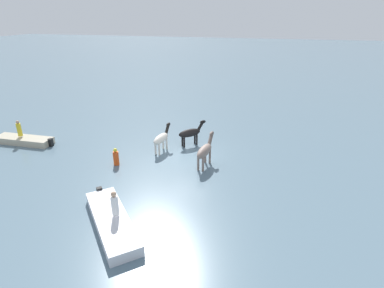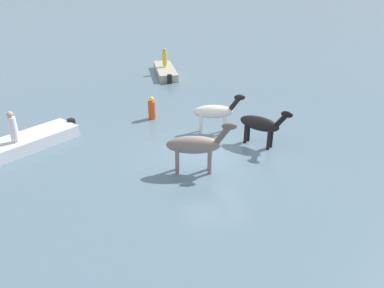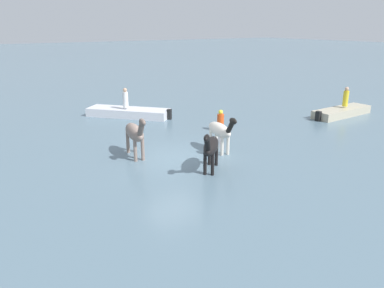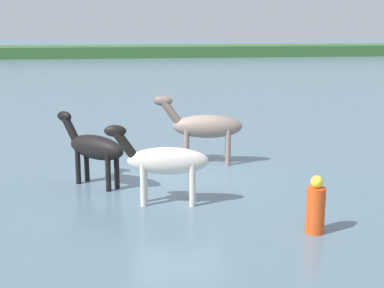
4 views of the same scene
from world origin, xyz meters
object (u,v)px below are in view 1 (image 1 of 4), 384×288
object	(u,v)px
horse_dark_mare	(191,133)
boat_launch_far	(24,141)
horse_dun_straggler	(205,151)
person_helmsman_aft	(115,204)
boat_tender_starboard	(112,222)
buoy_channel_marker	(116,157)
horse_lead	(161,138)
person_boatman_standing	(19,129)

from	to	relation	value
horse_dark_mare	boat_launch_far	xyz separation A→B (m)	(3.00, -12.08, -0.80)
horse_dun_straggler	person_helmsman_aft	xyz separation A→B (m)	(6.87, -2.51, 0.08)
boat_tender_starboard	boat_launch_far	distance (m)	13.13
horse_dun_straggler	buoy_channel_marker	size ratio (longest dim) A/B	2.21
horse_dun_straggler	buoy_channel_marker	xyz separation A→B (m)	(1.34, -5.51, -0.56)
horse_lead	person_helmsman_aft	world-z (taller)	person_helmsman_aft
horse_dark_mare	person_helmsman_aft	bearing A→B (deg)	-140.10
horse_dun_straggler	horse_dark_mare	bearing A→B (deg)	39.35
horse_lead	person_helmsman_aft	distance (m)	8.32
boat_launch_far	boat_tender_starboard	bearing A→B (deg)	145.70
person_helmsman_aft	horse_dun_straggler	bearing A→B (deg)	159.96
horse_dun_straggler	person_boatman_standing	bearing A→B (deg)	98.64
horse_lead	person_helmsman_aft	size ratio (longest dim) A/B	1.94
horse_dark_mare	boat_launch_far	distance (m)	12.47
boat_launch_far	person_helmsman_aft	distance (m)	13.30
horse_dun_straggler	buoy_channel_marker	bearing A→B (deg)	112.30
horse_lead	boat_tender_starboard	size ratio (longest dim) A/B	0.49
horse_dark_mare	person_boatman_standing	xyz separation A→B (m)	(2.99, -12.32, 0.16)
horse_lead	boat_launch_far	size ratio (longest dim) A/B	0.50
horse_dark_mare	horse_dun_straggler	distance (m)	3.48
person_boatman_standing	buoy_channel_marker	bearing A→B (deg)	81.14
horse_dun_straggler	boat_launch_far	size ratio (longest dim) A/B	0.54
horse_dun_straggler	boat_tender_starboard	distance (m)	7.52
person_boatman_standing	horse_dark_mare	bearing A→B (deg)	103.63
horse_dark_mare	horse_lead	distance (m)	2.30
boat_launch_far	person_helmsman_aft	bearing A→B (deg)	146.48
horse_lead	person_helmsman_aft	bearing A→B (deg)	-165.19
boat_tender_starboard	boat_launch_far	world-z (taller)	boat_tender_starboard
horse_dark_mare	buoy_channel_marker	distance (m)	5.73
boat_launch_far	buoy_channel_marker	xyz separation A→B (m)	(1.33, 8.35, 0.34)
boat_launch_far	buoy_channel_marker	size ratio (longest dim) A/B	4.07
horse_lead	boat_launch_far	world-z (taller)	horse_lead
horse_dark_mare	person_boatman_standing	size ratio (longest dim) A/B	1.57
horse_dark_mare	boat_launch_far	size ratio (longest dim) A/B	0.40
horse_dark_mare	person_boatman_standing	bearing A→B (deg)	147.77
horse_dark_mare	boat_tender_starboard	distance (m)	10.02
horse_dark_mare	horse_dun_straggler	xyz separation A→B (m)	(2.99, 1.78, 0.11)
boat_launch_far	person_helmsman_aft	size ratio (longest dim) A/B	3.90
horse_dark_mare	buoy_channel_marker	size ratio (longest dim) A/B	1.64
horse_dun_straggler	boat_tender_starboard	xyz separation A→B (m)	(6.96, -2.72, -0.90)
person_boatman_standing	buoy_channel_marker	xyz separation A→B (m)	(1.34, 8.59, -0.62)
horse_dark_mare	horse_dun_straggler	world-z (taller)	horse_dun_straggler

